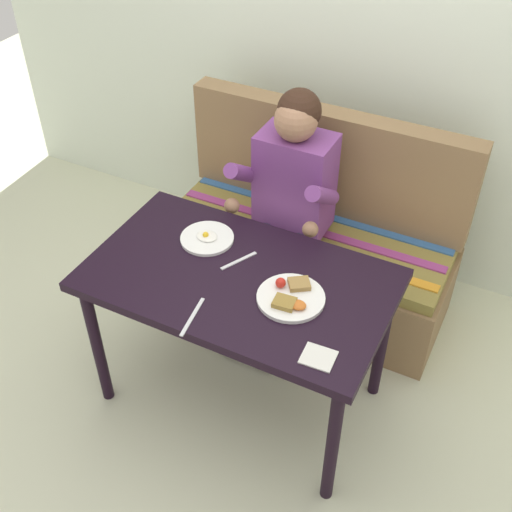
{
  "coord_description": "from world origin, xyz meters",
  "views": [
    {
      "loc": [
        0.9,
        -1.62,
        2.41
      ],
      "look_at": [
        0.0,
        0.15,
        0.72
      ],
      "focal_mm": 44.94,
      "sensor_mm": 36.0,
      "label": 1
    }
  ],
  "objects_px": {
    "table": "(239,292)",
    "fork": "(239,261)",
    "plate_eggs": "(207,238)",
    "knife": "(192,317)",
    "plate_breakfast": "(291,297)",
    "napkin": "(318,357)",
    "couch": "(310,245)",
    "person": "(288,193)"
  },
  "relations": [
    {
      "from": "couch",
      "to": "person",
      "type": "relative_size",
      "value": 1.19
    },
    {
      "from": "table",
      "to": "plate_eggs",
      "type": "height_order",
      "value": "plate_eggs"
    },
    {
      "from": "table",
      "to": "fork",
      "type": "bearing_deg",
      "value": 117.75
    },
    {
      "from": "knife",
      "to": "plate_eggs",
      "type": "bearing_deg",
      "value": 105.72
    },
    {
      "from": "plate_breakfast",
      "to": "table",
      "type": "bearing_deg",
      "value": 173.96
    },
    {
      "from": "napkin",
      "to": "knife",
      "type": "height_order",
      "value": "napkin"
    },
    {
      "from": "couch",
      "to": "plate_breakfast",
      "type": "relative_size",
      "value": 5.57
    },
    {
      "from": "person",
      "to": "napkin",
      "type": "height_order",
      "value": "person"
    },
    {
      "from": "napkin",
      "to": "knife",
      "type": "relative_size",
      "value": 0.57
    },
    {
      "from": "plate_eggs",
      "to": "fork",
      "type": "relative_size",
      "value": 1.32
    },
    {
      "from": "couch",
      "to": "person",
      "type": "height_order",
      "value": "person"
    },
    {
      "from": "plate_breakfast",
      "to": "plate_eggs",
      "type": "height_order",
      "value": "plate_breakfast"
    },
    {
      "from": "napkin",
      "to": "knife",
      "type": "xyz_separation_m",
      "value": [
        -0.48,
        -0.03,
        -0.0
      ]
    },
    {
      "from": "table",
      "to": "plate_breakfast",
      "type": "relative_size",
      "value": 4.65
    },
    {
      "from": "couch",
      "to": "plate_eggs",
      "type": "bearing_deg",
      "value": -109.79
    },
    {
      "from": "plate_eggs",
      "to": "knife",
      "type": "bearing_deg",
      "value": -66.63
    },
    {
      "from": "napkin",
      "to": "fork",
      "type": "distance_m",
      "value": 0.58
    },
    {
      "from": "fork",
      "to": "couch",
      "type": "bearing_deg",
      "value": 113.32
    },
    {
      "from": "plate_eggs",
      "to": "fork",
      "type": "bearing_deg",
      "value": -18.77
    },
    {
      "from": "couch",
      "to": "plate_eggs",
      "type": "height_order",
      "value": "couch"
    },
    {
      "from": "person",
      "to": "plate_eggs",
      "type": "distance_m",
      "value": 0.48
    },
    {
      "from": "plate_eggs",
      "to": "knife",
      "type": "xyz_separation_m",
      "value": [
        0.18,
        -0.41,
        -0.01
      ]
    },
    {
      "from": "table",
      "to": "knife",
      "type": "height_order",
      "value": "knife"
    },
    {
      "from": "plate_breakfast",
      "to": "knife",
      "type": "relative_size",
      "value": 1.29
    },
    {
      "from": "couch",
      "to": "person",
      "type": "bearing_deg",
      "value": -108.18
    },
    {
      "from": "knife",
      "to": "fork",
      "type": "bearing_deg",
      "value": 81.69
    },
    {
      "from": "plate_breakfast",
      "to": "plate_eggs",
      "type": "distance_m",
      "value": 0.49
    },
    {
      "from": "person",
      "to": "knife",
      "type": "distance_m",
      "value": 0.86
    },
    {
      "from": "table",
      "to": "fork",
      "type": "distance_m",
      "value": 0.12
    },
    {
      "from": "table",
      "to": "plate_eggs",
      "type": "xyz_separation_m",
      "value": [
        -0.22,
        0.14,
        0.09
      ]
    },
    {
      "from": "table",
      "to": "couch",
      "type": "xyz_separation_m",
      "value": [
        0.0,
        0.76,
        -0.32
      ]
    },
    {
      "from": "couch",
      "to": "plate_eggs",
      "type": "distance_m",
      "value": 0.78
    },
    {
      "from": "plate_eggs",
      "to": "knife",
      "type": "relative_size",
      "value": 1.12
    },
    {
      "from": "table",
      "to": "knife",
      "type": "xyz_separation_m",
      "value": [
        -0.05,
        -0.27,
        0.08
      ]
    },
    {
      "from": "table",
      "to": "plate_eggs",
      "type": "bearing_deg",
      "value": 147.79
    },
    {
      "from": "table",
      "to": "napkin",
      "type": "height_order",
      "value": "napkin"
    },
    {
      "from": "plate_breakfast",
      "to": "plate_eggs",
      "type": "xyz_separation_m",
      "value": [
        -0.46,
        0.17,
        -0.0
      ]
    },
    {
      "from": "napkin",
      "to": "person",
      "type": "bearing_deg",
      "value": 120.73
    },
    {
      "from": "table",
      "to": "couch",
      "type": "height_order",
      "value": "couch"
    },
    {
      "from": "plate_eggs",
      "to": "fork",
      "type": "distance_m",
      "value": 0.19
    },
    {
      "from": "table",
      "to": "person",
      "type": "distance_m",
      "value": 0.6
    },
    {
      "from": "knife",
      "to": "person",
      "type": "bearing_deg",
      "value": 83.13
    }
  ]
}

